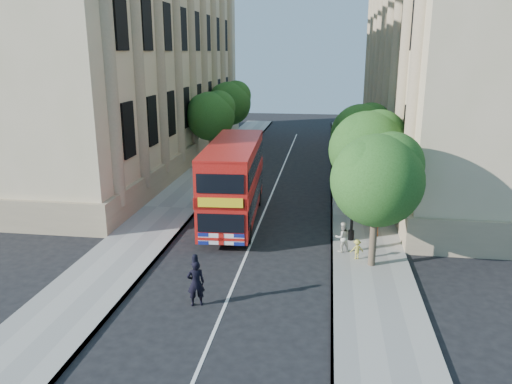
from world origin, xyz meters
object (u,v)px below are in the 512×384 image
at_px(double_decker_bus, 234,180).
at_px(box_van, 237,188).
at_px(police_constable, 196,283).
at_px(woman_pedestrian, 342,237).
at_px(lamp_post, 353,195).

relative_size(double_decker_bus, box_van, 2.18).
bearing_deg(double_decker_bus, police_constable, -91.15).
xyz_separation_m(double_decker_bus, police_constable, (0.40, -9.82, -1.54)).
bearing_deg(double_decker_bus, woman_pedestrian, -36.64).
distance_m(box_van, woman_pedestrian, 9.17).
height_order(box_van, police_constable, box_van).
relative_size(lamp_post, box_van, 1.15).
height_order(double_decker_bus, police_constable, double_decker_bus).
bearing_deg(woman_pedestrian, police_constable, 22.13).
height_order(lamp_post, box_van, lamp_post).
bearing_deg(woman_pedestrian, lamp_post, -131.47).
relative_size(double_decker_bus, police_constable, 5.33).
height_order(box_van, woman_pedestrian, box_van).
bearing_deg(box_van, woman_pedestrian, -43.32).
xyz_separation_m(lamp_post, box_van, (-6.81, 5.03, -1.28)).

